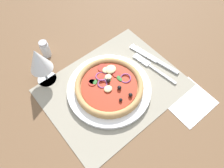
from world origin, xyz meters
The scene contains 9 objects.
ground_plane centered at (0.00, 0.00, -1.20)cm, with size 190.00×140.00×2.40cm, color brown.
placemat centered at (0.00, 0.00, 0.20)cm, with size 44.34×34.05×0.40cm, color gray.
plate centered at (-1.72, 0.32, 1.08)cm, with size 27.43×27.43×1.36cm, color white.
pizza centered at (-1.60, 0.44, 2.86)cm, with size 22.08×22.08×2.65cm.
fork centered at (15.64, -2.61, 0.62)cm, with size 3.76×18.05×0.44cm.
knife centered at (18.63, -0.29, 0.65)cm, with size 5.64×19.92×0.62cm.
wine_glass centered at (-15.19, 17.03, 10.10)cm, with size 7.20×7.20×14.90cm.
napkin centered at (15.32, -19.62, 0.18)cm, with size 14.27×12.84×0.36cm, color white.
pepper_shaker centered at (-9.60, 26.26, 3.25)cm, with size 3.20×3.20×6.70cm.
Camera 1 is at (-23.71, -27.78, 61.32)cm, focal length 34.30 mm.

